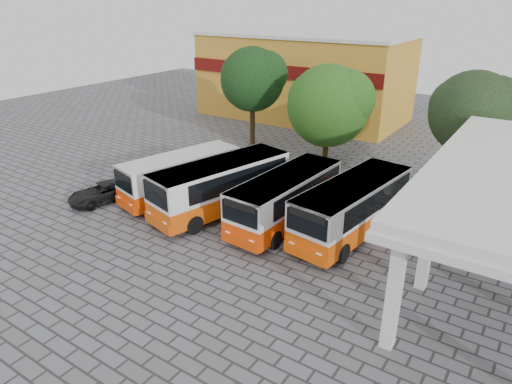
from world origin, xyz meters
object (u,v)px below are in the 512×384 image
Objects in this scene: bus_centre_right at (286,197)px; parked_car at (102,192)px; bus_far_left at (181,174)px; bus_far_right at (353,205)px; bus_centre_left at (221,184)px.

bus_centre_right is 1.96× the size of parked_car.
bus_centre_right is (7.14, 0.45, 0.07)m from bus_far_left.
parked_car is (-10.85, -3.53, -1.08)m from bus_centre_right.
bus_far_right reaches higher than bus_far_left.
parked_car is (-14.33, -4.34, -1.14)m from bus_far_right.
bus_far_right is 15.02m from parked_car.
bus_centre_right is 0.95× the size of bus_far_right.
bus_centre_left is 7.48m from bus_far_right.
bus_far_right reaches higher than bus_centre_right.
bus_centre_right reaches higher than parked_car.
bus_far_left is 0.95× the size of bus_far_right.
bus_far_left is 7.16m from bus_centre_right.
bus_centre_left is at bearing 9.78° from bus_far_left.
parked_car is at bearing -158.50° from bus_centre_right.
parked_car is at bearing -125.86° from bus_far_left.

